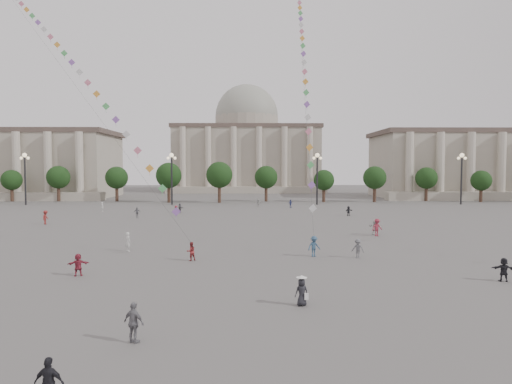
{
  "coord_description": "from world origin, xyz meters",
  "views": [
    {
      "loc": [
        1.18,
        -23.96,
        7.54
      ],
      "look_at": [
        1.63,
        12.0,
        5.66
      ],
      "focal_mm": 32.0,
      "sensor_mm": 36.0,
      "label": 1
    }
  ],
  "objects": [
    {
      "name": "ground",
      "position": [
        0.0,
        0.0,
        0.0
      ],
      "size": [
        360.0,
        360.0,
        0.0
      ],
      "primitive_type": "plane",
      "color": "#4F4D4A",
      "rests_on": "ground"
    },
    {
      "name": "hall_central",
      "position": [
        0.0,
        129.22,
        14.23
      ],
      "size": [
        48.3,
        34.3,
        35.5
      ],
      "color": "#9E9585",
      "rests_on": "ground"
    },
    {
      "name": "tree_row",
      "position": [
        0.0,
        78.0,
        5.39
      ],
      "size": [
        137.12,
        5.12,
        8.0
      ],
      "color": "#3B281D",
      "rests_on": "ground"
    },
    {
      "name": "lamp_post_far_west",
      "position": [
        -45.0,
        70.0,
        7.35
      ],
      "size": [
        2.0,
        0.9,
        10.65
      ],
      "color": "#262628",
      "rests_on": "ground"
    },
    {
      "name": "lamp_post_mid_west",
      "position": [
        -15.0,
        70.0,
        7.35
      ],
      "size": [
        2.0,
        0.9,
        10.65
      ],
      "color": "#262628",
      "rests_on": "ground"
    },
    {
      "name": "lamp_post_mid_east",
      "position": [
        15.0,
        70.0,
        7.35
      ],
      "size": [
        2.0,
        0.9,
        10.65
      ],
      "color": "#262628",
      "rests_on": "ground"
    },
    {
      "name": "lamp_post_far_east",
      "position": [
        45.0,
        70.0,
        7.35
      ],
      "size": [
        2.0,
        0.9,
        10.65
      ],
      "color": "#262628",
      "rests_on": "ground"
    },
    {
      "name": "person_crowd_0",
      "position": [
        8.84,
        62.43,
        0.8
      ],
      "size": [
        0.96,
        0.92,
        1.6
      ],
      "primitive_type": "imported",
      "rotation": [
        0.0,
        0.0,
        0.73
      ],
      "color": "navy",
      "rests_on": "ground"
    },
    {
      "name": "person_crowd_2",
      "position": [
        -26.35,
        37.33,
        0.94
      ],
      "size": [
        0.76,
        1.25,
        1.88
      ],
      "primitive_type": "imported",
      "rotation": [
        0.0,
        0.0,
        1.52
      ],
      "color": "maroon",
      "rests_on": "ground"
    },
    {
      "name": "person_crowd_3",
      "position": [
        18.05,
        5.83,
        0.8
      ],
      "size": [
        1.54,
        0.77,
        1.59
      ],
      "primitive_type": "imported",
      "rotation": [
        0.0,
        0.0,
        2.93
      ],
      "color": "black",
      "rests_on": "ground"
    },
    {
      "name": "person_crowd_4",
      "position": [
        2.75,
        65.13,
        0.76
      ],
      "size": [
        1.46,
        0.99,
        1.51
      ],
      "primitive_type": "imported",
      "rotation": [
        0.0,
        0.0,
        3.58
      ],
      "color": "#B8B7B3",
      "rests_on": "ground"
    },
    {
      "name": "person_crowd_6",
      "position": [
        10.2,
        13.85,
        0.81
      ],
      "size": [
        1.2,
        1.01,
        1.62
      ],
      "primitive_type": "imported",
      "rotation": [
        0.0,
        0.0,
        5.81
      ],
      "color": "#5D5E62",
      "rests_on": "ground"
    },
    {
      "name": "person_crowd_7",
      "position": [
        15.31,
        27.25,
        0.87
      ],
      "size": [
        1.55,
        1.44,
        1.73
      ],
      "primitive_type": "imported",
      "rotation": [
        0.0,
        0.0,
        2.43
      ],
      "color": "silver",
      "rests_on": "ground"
    },
    {
      "name": "person_crowd_8",
      "position": [
        15.26,
        26.17,
        0.97
      ],
      "size": [
        1.42,
        1.08,
        1.94
      ],
      "primitive_type": "imported",
      "rotation": [
        0.0,
        0.0,
        0.32
      ],
      "color": "maroon",
      "rests_on": "ground"
    },
    {
      "name": "person_crowd_9",
      "position": [
        16.76,
        47.76,
        0.77
      ],
      "size": [
        1.45,
        1.15,
        1.54
      ],
      "primitive_type": "imported",
      "rotation": [
        0.0,
        0.0,
        0.57
      ],
      "color": "black",
      "rests_on": "ground"
    },
    {
      "name": "person_crowd_10",
      "position": [
        -24.72,
        55.83,
        0.82
      ],
      "size": [
        0.68,
        0.72,
        1.65
      ],
      "primitive_type": "imported",
      "rotation": [
        0.0,
        0.0,
        2.23
      ],
      "color": "silver",
      "rests_on": "ground"
    },
    {
      "name": "person_crowd_12",
      "position": [
        -10.68,
        52.79,
        0.83
      ],
      "size": [
        1.3,
        1.54,
        1.66
      ],
      "primitive_type": "imported",
      "rotation": [
        0.0,
        0.0,
        2.2
      ],
      "color": "slate",
      "rests_on": "ground"
    },
    {
      "name": "person_crowd_13",
      "position": [
        -9.92,
        17.22,
        0.87
      ],
      "size": [
        0.72,
        0.76,
        1.75
      ],
      "primitive_type": "imported",
      "rotation": [
        0.0,
        0.0,
        2.24
      ],
      "color": "silver",
      "rests_on": "ground"
    },
    {
      "name": "person_crowd_16",
      "position": [
        -15.98,
        44.88,
        0.83
      ],
      "size": [
        1.05,
        0.74,
        1.66
      ],
      "primitive_type": "imported",
      "rotation": [
        0.0,
        0.0,
        0.38
      ],
      "color": "slate",
      "rests_on": "ground"
    },
    {
      "name": "person_crowd_17",
      "position": [
        -10.67,
        48.66,
        0.79
      ],
      "size": [
        0.99,
        1.18,
        1.58
      ],
      "primitive_type": "imported",
      "rotation": [
        0.0,
        0.0,
        2.05
      ],
      "color": "maroon",
      "rests_on": "ground"
    },
    {
      "name": "tourist_2",
      "position": [
        -10.88,
        7.76,
        0.79
      ],
      "size": [
        1.54,
        0.93,
        1.58
      ],
      "primitive_type": "imported",
      "rotation": [
        0.0,
        0.0,
        3.48
      ],
      "color": "maroon",
      "rests_on": "ground"
    },
    {
      "name": "tourist_3",
      "position": [
        -3.84,
        -4.59,
        0.89
      ],
      "size": [
        1.13,
        0.87,
        1.78
      ],
      "primitive_type": "imported",
      "rotation": [
        0.0,
        0.0,
        2.65
      ],
      "color": "slate",
      "rests_on": "ground"
    },
    {
      "name": "tourist_4",
      "position": [
        -5.11,
        -10.0,
        0.83
      ],
      "size": [
        1.02,
        0.52,
        1.66
      ],
      "primitive_type": "imported",
      "rotation": [
        0.0,
        0.0,
        3.02
      ],
      "color": "black",
      "rests_on": "ground"
    },
    {
      "name": "kite_flyer_0",
      "position": [
        -3.66,
        12.93,
        0.77
      ],
      "size": [
        0.93,
        0.87,
        1.53
      ],
      "primitive_type": "imported",
      "rotation": [
        0.0,
        0.0,
        3.65
      ],
      "color": "maroon",
      "rests_on": "ground"
    },
    {
      "name": "kite_flyer_1",
      "position": [
        6.61,
        14.5,
        0.88
      ],
      "size": [
        1.31,
        1.04,
        1.77
      ],
      "primitive_type": "imported",
      "rotation": [
        0.0,
        0.0,
        0.38
      ],
      "color": "#2E4C69",
      "rests_on": "ground"
    },
    {
      "name": "hat_person",
      "position": [
        3.99,
        0.65,
        0.82
      ],
      "size": [
        0.84,
        0.67,
        1.69
      ],
      "color": "black",
      "rests_on": "ground"
    },
    {
      "name": "kite_train_west",
      "position": [
        -22.14,
        32.22,
        21.81
      ],
      "size": [
        34.97,
        35.98,
        63.18
      ],
      "color": "#3F3F3F",
      "rests_on": "ground"
    },
    {
      "name": "kite_train_mid",
      "position": [
        8.36,
        40.72,
        26.35
      ],
      "size": [
        4.04,
        49.43,
        67.96
      ],
      "color": "#3F3F3F",
      "rests_on": "ground"
    }
  ]
}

